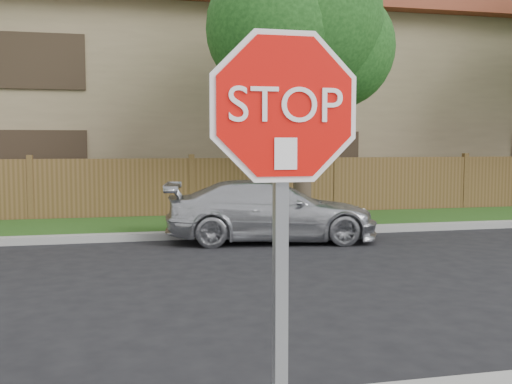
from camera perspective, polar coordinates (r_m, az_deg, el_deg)
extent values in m
cube|color=gray|center=(12.67, -4.36, -4.03)|extent=(70.00, 0.30, 0.15)
cube|color=#1E4714|center=(14.29, -5.35, -3.11)|extent=(70.00, 3.00, 0.12)
cube|color=brown|center=(15.79, -6.14, 0.32)|extent=(70.00, 0.12, 1.60)
cube|color=#8B7856|center=(21.34, -7.99, 7.32)|extent=(34.00, 8.00, 6.00)
cube|color=brown|center=(21.74, -8.09, 15.91)|extent=(35.20, 9.20, 0.50)
cube|color=brown|center=(21.87, -8.11, 17.45)|extent=(33.00, 5.50, 0.70)
cylinder|color=#382B21|center=(14.60, 4.44, 4.54)|extent=(0.44, 0.44, 3.92)
sphere|color=#143A11|center=(14.89, 4.52, 15.92)|extent=(3.80, 3.80, 3.80)
sphere|color=#143A11|center=(15.36, 7.45, 13.43)|extent=(3.00, 3.00, 3.00)
sphere|color=#143A11|center=(14.24, 1.83, 15.31)|extent=(3.20, 3.20, 3.20)
cube|color=gray|center=(2.99, 2.32, -9.43)|extent=(0.06, 0.06, 2.30)
cylinder|color=white|center=(2.85, 2.73, 8.10)|extent=(1.01, 0.02, 1.01)
cylinder|color=red|center=(2.84, 2.80, 8.12)|extent=(0.93, 0.02, 0.93)
cube|color=white|center=(2.82, 2.86, 3.67)|extent=(0.11, 0.00, 0.15)
imported|color=#B4B6BC|center=(12.14, 1.47, -1.81)|extent=(4.47, 2.35, 1.24)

